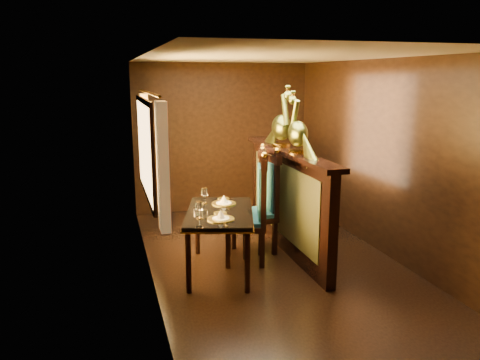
{
  "coord_description": "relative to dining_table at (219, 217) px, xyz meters",
  "views": [
    {
      "loc": [
        -1.93,
        -5.22,
        2.29
      ],
      "look_at": [
        -0.35,
        0.23,
        1.02
      ],
      "focal_mm": 35.0,
      "sensor_mm": 36.0,
      "label": 1
    }
  ],
  "objects": [
    {
      "name": "ground",
      "position": [
        0.71,
        0.14,
        -0.68
      ],
      "size": [
        5.0,
        5.0,
        0.0
      ],
      "primitive_type": "plane",
      "color": "black",
      "rests_on": "ground"
    },
    {
      "name": "room_shell",
      "position": [
        0.62,
        0.16,
        0.9
      ],
      "size": [
        3.04,
        5.04,
        2.52
      ],
      "color": "black",
      "rests_on": "ground"
    },
    {
      "name": "partition",
      "position": [
        1.03,
        0.44,
        0.04
      ],
      "size": [
        0.26,
        2.7,
        1.36
      ],
      "color": "black",
      "rests_on": "ground"
    },
    {
      "name": "dining_table",
      "position": [
        0.0,
        0.0,
        0.0
      ],
      "size": [
        1.09,
        1.43,
        0.95
      ],
      "rotation": [
        0.0,
        0.0,
        -0.28
      ],
      "color": "black",
      "rests_on": "ground"
    },
    {
      "name": "chair_left",
      "position": [
        0.5,
        0.17,
        0.07
      ],
      "size": [
        0.64,
        0.66,
        1.43
      ],
      "rotation": [
        0.0,
        0.0,
        -0.28
      ],
      "color": "black",
      "rests_on": "ground"
    },
    {
      "name": "chair_right",
      "position": [
        0.71,
        0.5,
        0.06
      ],
      "size": [
        0.56,
        0.58,
        1.41
      ],
      "rotation": [
        0.0,
        0.0,
        0.12
      ],
      "color": "black",
      "rests_on": "ground"
    },
    {
      "name": "peacock_left",
      "position": [
        1.03,
        0.16,
        1.06
      ],
      "size": [
        0.24,
        0.63,
        0.75
      ],
      "primitive_type": null,
      "color": "#174626",
      "rests_on": "partition"
    },
    {
      "name": "peacock_right",
      "position": [
        1.03,
        0.7,
        1.09
      ],
      "size": [
        0.25,
        0.68,
        0.81
      ],
      "primitive_type": null,
      "color": "#174626",
      "rests_on": "partition"
    }
  ]
}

